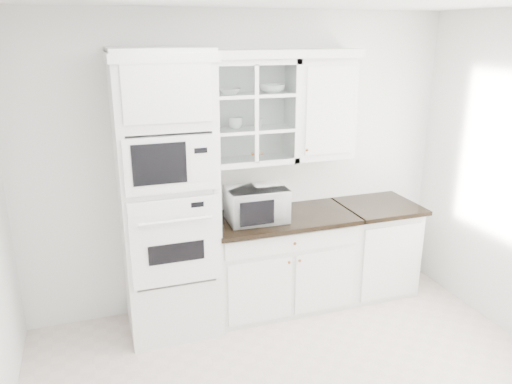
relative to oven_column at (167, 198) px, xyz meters
name	(u,v)px	position (x,y,z in m)	size (l,w,h in m)	color
room_shell	(301,149)	(0.75, -0.99, 0.58)	(4.00, 3.50, 2.70)	white
oven_column	(167,198)	(0.00, 0.00, 0.00)	(0.76, 0.68, 2.40)	white
base_cabinet_run	(281,260)	(1.03, 0.03, -0.74)	(1.32, 0.67, 0.92)	white
extra_base_cabinet	(374,246)	(2.03, 0.03, -0.74)	(0.72, 0.67, 0.92)	white
upper_cabinet_glass	(250,112)	(0.78, 0.17, 0.65)	(0.80, 0.33, 0.90)	white
upper_cabinet_solid	(321,108)	(1.46, 0.17, 0.65)	(0.55, 0.33, 0.90)	white
crown_molding	(239,54)	(0.68, 0.14, 1.14)	(2.14, 0.38, 0.07)	white
countertop_microwave	(256,204)	(0.77, -0.01, -0.13)	(0.52, 0.43, 0.30)	white
bowl_a	(229,91)	(0.59, 0.16, 0.83)	(0.20, 0.20, 0.05)	white
bowl_b	(272,88)	(0.97, 0.15, 0.85)	(0.22, 0.22, 0.07)	white
cup_a	(236,123)	(0.65, 0.18, 0.56)	(0.13, 0.13, 0.10)	white
cup_b	(259,123)	(0.86, 0.17, 0.55)	(0.09, 0.09, 0.08)	white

